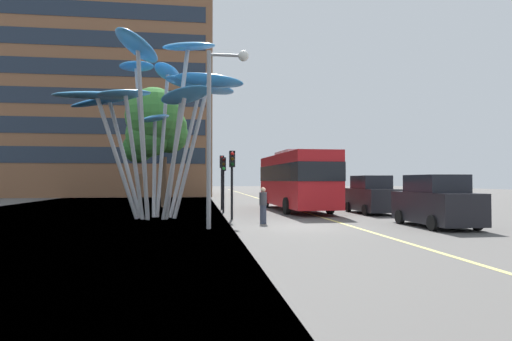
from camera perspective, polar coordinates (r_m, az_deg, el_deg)
ground at (r=18.04m, az=3.87°, el=-7.59°), size 120.00×240.00×0.10m
red_bus at (r=27.43m, az=5.23°, el=-1.01°), size 3.09×10.55×3.77m
leaf_sculpture at (r=22.81m, az=-13.02°, el=10.03°), size 9.39×8.38×8.82m
traffic_light_kerb_near at (r=21.13m, az=-3.18°, el=0.12°), size 0.28×0.42×3.37m
traffic_light_kerb_far at (r=25.60m, az=-4.32°, el=-0.26°), size 0.28×0.42×3.29m
traffic_light_island_mid at (r=28.28m, az=-4.54°, el=0.01°), size 0.28×0.42×3.54m
car_parked_near at (r=19.38m, az=22.66°, el=-3.91°), size 2.03×4.35×2.15m
car_parked_mid at (r=25.92m, az=14.94°, el=-3.24°), size 1.97×4.35×2.19m
street_lamp at (r=17.44m, az=-4.94°, el=7.59°), size 1.69×0.44×7.18m
tree_pavement_near at (r=30.98m, az=-12.93°, el=5.88°), size 4.28×4.10×8.34m
tree_pavement_far at (r=40.19m, az=-14.32°, el=3.54°), size 3.84×3.73×6.95m
pedestrian at (r=19.13m, az=0.95°, el=-4.65°), size 0.34×0.34×1.62m
backdrop_building at (r=58.31m, az=-19.30°, el=9.72°), size 26.46×13.25×25.97m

